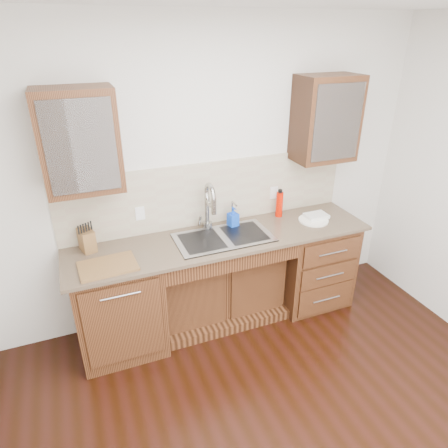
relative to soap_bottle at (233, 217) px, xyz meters
name	(u,v)px	position (x,y,z in m)	size (l,w,h in m)	color
wall_back	(208,176)	(-0.16, 0.21, 0.35)	(4.00, 0.10, 2.70)	silver
base_cabinet_left	(119,304)	(-1.11, -0.15, -0.56)	(0.70, 0.62, 0.88)	#593014
base_cabinet_center	(219,284)	(-0.16, -0.06, -0.65)	(1.20, 0.44, 0.70)	#593014
base_cabinet_right	(310,261)	(0.79, -0.15, -0.56)	(0.70, 0.62, 0.88)	#593014
countertop	(223,239)	(-0.16, -0.17, -0.11)	(2.70, 0.65, 0.03)	#84705B
backsplash	(210,193)	(-0.16, 0.15, 0.20)	(2.70, 0.02, 0.59)	beige
sink	(224,246)	(-0.16, -0.18, -0.18)	(0.84, 0.46, 0.19)	#9E9EA5
faucet	(207,208)	(-0.23, 0.05, 0.11)	(0.04, 0.04, 0.40)	#999993
filter_tap	(232,212)	(0.02, 0.06, 0.03)	(0.02, 0.02, 0.24)	#999993
upper_cabinet_left	(79,141)	(-1.21, -0.01, 0.82)	(0.55, 0.34, 0.75)	#593014
upper_cabinet_right	(326,119)	(0.89, -0.01, 0.82)	(0.55, 0.34, 0.75)	#593014
outlet_left	(140,213)	(-0.81, 0.14, 0.12)	(0.08, 0.01, 0.12)	white
outlet_right	(274,193)	(0.49, 0.14, 0.12)	(0.08, 0.01, 0.12)	white
soap_bottle	(233,217)	(0.00, 0.00, 0.00)	(0.09, 0.09, 0.19)	blue
water_bottle	(279,204)	(0.50, 0.04, 0.03)	(0.07, 0.07, 0.25)	red
plate	(313,220)	(0.75, -0.18, -0.09)	(0.28, 0.28, 0.02)	white
dish_towel	(316,216)	(0.80, -0.15, -0.06)	(0.21, 0.15, 0.03)	white
knife_block	(87,240)	(-1.28, 0.04, 0.00)	(0.10, 0.17, 0.19)	brown
cutting_board	(108,266)	(-1.16, -0.29, -0.08)	(0.43, 0.30, 0.02)	brown
cup_left_a	(57,150)	(-1.37, -0.01, 0.77)	(0.13, 0.13, 0.10)	white
cup_left_b	(89,148)	(-1.15, -0.01, 0.76)	(0.09, 0.09, 0.09)	white
cup_right_a	(315,126)	(0.78, -0.01, 0.77)	(0.12, 0.12, 0.10)	silver
cup_right_b	(336,124)	(1.01, -0.01, 0.77)	(0.10, 0.10, 0.10)	silver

